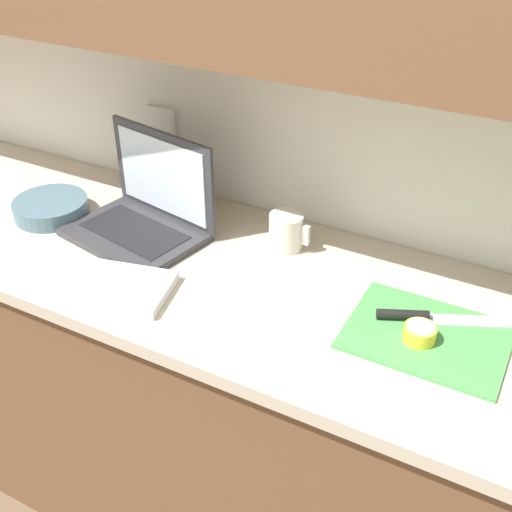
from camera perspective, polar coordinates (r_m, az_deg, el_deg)
The scene contains 9 objects.
ground_plane at distance 2.21m, azimuth -2.82°, elevation -21.54°, with size 12.00×12.00×0.00m, color brown.
counter_unit at distance 1.85m, azimuth -3.68°, elevation -12.71°, with size 2.42×0.62×0.94m.
laptop at distance 1.68m, azimuth -9.73°, elevation 4.02°, with size 0.38×0.30×0.26m.
cutting_board at distance 1.38m, azimuth 14.94°, elevation -6.86°, with size 0.32×0.25×0.01m, color #4C9E51.
knife at distance 1.41m, azimuth 14.61°, elevation -5.23°, with size 0.29×0.15×0.02m.
lemon_half_cut at distance 1.35m, azimuth 14.35°, elevation -6.66°, with size 0.07×0.07×0.04m.
measuring_cup at distance 1.59m, azimuth 2.71°, elevation 2.19°, with size 0.11×0.09×0.09m.
bowl_white at distance 1.83m, azimuth -17.77°, elevation 4.11°, with size 0.20×0.20×0.05m.
dish_towel at distance 1.48m, azimuth -11.89°, elevation -2.78°, with size 0.22×0.16×0.02m, color white.
Camera 1 is at (0.69, -1.07, 1.81)m, focal length 45.00 mm.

